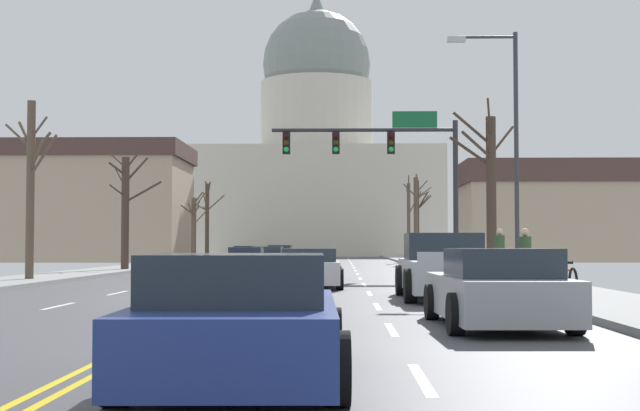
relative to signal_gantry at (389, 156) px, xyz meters
name	(u,v)px	position (x,y,z in m)	size (l,w,h in m)	color
ground	(235,296)	(-4.79, -14.83, -5.07)	(20.00, 180.00, 0.20)	#48484D
signal_gantry	(389,156)	(0.00, 0.00, 0.00)	(7.91, 0.41, 6.87)	#28282D
street_lamp_right	(507,134)	(3.13, -9.88, -0.30)	(2.19, 0.24, 7.86)	#333338
capitol_building	(317,163)	(-4.79, 66.53, 5.80)	(28.39, 19.22, 31.37)	beige
sedan_near_00	(311,265)	(-3.21, -3.09, -4.54)	(2.06, 4.32, 1.16)	#6B6056
sedan_near_01	(310,269)	(-3.05, -9.84, -4.50)	(2.12, 4.58, 1.22)	silver
pickup_truck_near_02	(446,269)	(0.54, -15.31, -4.36)	(2.32, 5.24, 1.64)	#ADB2B7
sedan_near_03	(497,290)	(0.48, -22.90, -4.49)	(2.09, 4.51, 1.29)	#9EA3A8
sedan_near_04	(240,322)	(-3.10, -28.81, -4.50)	(2.16, 4.40, 1.27)	navy
sedan_oncoming_00	(246,260)	(-6.81, 7.02, -4.53)	(2.09, 4.59, 1.20)	navy
sedan_oncoming_01	(269,256)	(-6.57, 18.49, -4.52)	(2.11, 4.41, 1.20)	#9EA3A8
sedan_oncoming_02	(280,254)	(-6.48, 27.44, -4.49)	(2.16, 4.34, 1.28)	#B71414
sedan_oncoming_03	(244,253)	(-10.20, 37.76, -4.52)	(2.09, 4.44, 1.19)	#1E7247
flank_building_00	(99,202)	(-20.81, 31.07, -0.50)	(13.70, 10.06, 9.10)	tan
flank_building_01	(545,211)	(13.80, 31.26, -1.20)	(12.91, 7.52, 7.68)	tan
bare_tree_00	(417,218)	(4.21, 34.72, -1.61)	(2.27, 2.48, 6.43)	#423328
bare_tree_01	(194,227)	(-12.71, 26.84, -2.47)	(1.98, 2.11, 5.04)	brown
bare_tree_02	(409,219)	(3.03, 28.17, -1.90)	(1.22, 2.49, 6.21)	brown
bare_tree_03	(31,184)	(-13.03, -6.49, -1.60)	(2.28, 1.97, 6.31)	brown
bare_tree_04	(416,218)	(3.12, 23.01, -1.94)	(1.21, 1.37, 5.96)	brown
bare_tree_05	(126,210)	(-12.59, 5.68, -2.04)	(2.60, 1.93, 5.74)	#423328
bare_tree_06	(490,190)	(3.57, -4.06, -1.70)	(2.63, 2.32, 6.60)	#423328
bare_tree_07	(207,219)	(-13.40, 37.84, -1.57)	(2.97, 2.26, 6.54)	brown
pedestrian_00	(500,252)	(3.28, -7.58, -3.98)	(0.35, 0.34, 1.74)	black
pedestrian_01	(525,256)	(2.85, -13.72, -4.04)	(0.35, 0.34, 1.65)	#33333D
bicycle_parked	(567,281)	(3.26, -16.48, -4.60)	(0.12, 1.77, 0.85)	black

